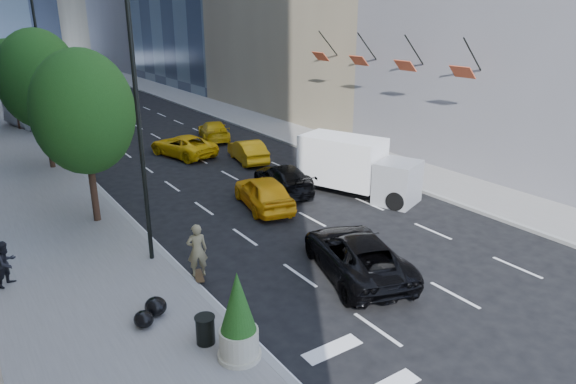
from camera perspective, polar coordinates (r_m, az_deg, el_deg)
ground at (r=19.99m, az=7.22°, el=-7.25°), size 160.00×160.00×0.00m
sidewalk_right at (r=49.36m, az=-7.02°, el=8.90°), size 4.00×120.00×0.15m
lamp_near at (r=18.47m, az=-15.86°, el=9.00°), size 2.13×0.22×10.00m
lamp_far at (r=35.90m, az=-25.41°, el=12.61°), size 2.13×0.22×10.00m
tree_near at (r=23.16m, az=-21.78°, el=8.21°), size 4.20×4.20×7.46m
tree_mid at (r=32.86m, az=-25.91°, el=11.19°), size 4.50×4.50×7.99m
tree_far at (r=45.77m, az=-28.45°, el=11.72°), size 3.90×3.90×6.92m
traffic_signal at (r=53.81m, az=-28.55°, el=12.10°), size 2.48×0.53×5.20m
facade_flags at (r=32.59m, az=10.47°, el=14.26°), size 1.85×13.30×2.05m
skateboarder at (r=18.21m, az=-10.04°, el=-6.78°), size 0.81×0.65×1.94m
black_sedan_lincoln at (r=18.54m, az=7.61°, el=-6.84°), size 4.09×6.04×1.54m
black_sedan_mercedes at (r=26.81m, az=-0.54°, el=1.53°), size 2.88×5.12×1.40m
taxi_a at (r=24.51m, az=-2.74°, el=-0.01°), size 2.77×4.90×1.57m
taxi_b at (r=32.38m, az=-4.50°, el=4.60°), size 2.25×4.41×1.39m
taxi_c at (r=34.25m, az=-11.61°, el=5.08°), size 3.49×5.41×1.39m
taxi_d at (r=38.37m, az=-8.25°, el=6.78°), size 3.28×5.07×1.37m
city_bus at (r=43.60m, az=-24.25°, el=8.16°), size 6.51×12.52×3.41m
box_truck at (r=26.36m, az=7.57°, el=2.82°), size 4.26×6.45×2.91m
pedestrian_a at (r=19.77m, az=-28.82°, el=-6.95°), size 0.98×0.96×1.59m
trash_can at (r=14.94m, az=-9.17°, el=-14.92°), size 0.53×0.53×0.79m
planter_shrub at (r=13.85m, az=-5.56°, el=-13.74°), size 1.06×1.06×2.54m
garbage_bags at (r=16.33m, az=-14.98°, el=-12.69°), size 1.14×1.10×0.56m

